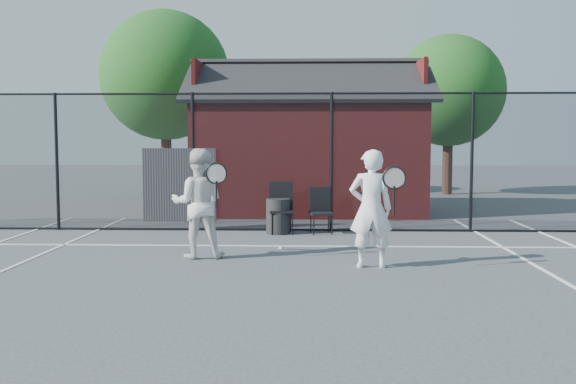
{
  "coord_description": "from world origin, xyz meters",
  "views": [
    {
      "loc": [
        0.54,
        -8.84,
        2.0
      ],
      "look_at": [
        0.17,
        2.01,
        1.1
      ],
      "focal_mm": 40.0,
      "sensor_mm": 36.0,
      "label": 1
    }
  ],
  "objects_px": {
    "player_back": "(198,203)",
    "player_front": "(371,208)",
    "chair_right": "(282,209)",
    "waste_bin": "(278,216)",
    "chair_left": "(321,211)",
    "clubhouse": "(309,153)"
  },
  "relations": [
    {
      "from": "clubhouse",
      "to": "waste_bin",
      "type": "xyz_separation_m",
      "value": [
        -0.63,
        -4.4,
        -1.24
      ]
    },
    {
      "from": "player_front",
      "to": "chair_left",
      "type": "xyz_separation_m",
      "value": [
        -0.71,
        3.52,
        -0.45
      ]
    },
    {
      "from": "waste_bin",
      "to": "player_back",
      "type": "bearing_deg",
      "value": -113.36
    },
    {
      "from": "chair_right",
      "to": "waste_bin",
      "type": "height_order",
      "value": "chair_right"
    },
    {
      "from": "player_back",
      "to": "player_front",
      "type": "bearing_deg",
      "value": -14.33
    },
    {
      "from": "chair_left",
      "to": "waste_bin",
      "type": "relative_size",
      "value": 1.29
    },
    {
      "from": "player_back",
      "to": "chair_left",
      "type": "height_order",
      "value": "player_back"
    },
    {
      "from": "clubhouse",
      "to": "chair_right",
      "type": "distance_m",
      "value": 4.56
    },
    {
      "from": "player_back",
      "to": "clubhouse",
      "type": "bearing_deg",
      "value": 75.66
    },
    {
      "from": "chair_left",
      "to": "chair_right",
      "type": "bearing_deg",
      "value": 170.78
    },
    {
      "from": "clubhouse",
      "to": "chair_left",
      "type": "relative_size",
      "value": 6.82
    },
    {
      "from": "clubhouse",
      "to": "chair_left",
      "type": "height_order",
      "value": "clubhouse"
    },
    {
      "from": "clubhouse",
      "to": "player_front",
      "type": "distance_m",
      "value": 8.01
    },
    {
      "from": "player_back",
      "to": "waste_bin",
      "type": "height_order",
      "value": "player_back"
    },
    {
      "from": "clubhouse",
      "to": "chair_right",
      "type": "height_order",
      "value": "clubhouse"
    },
    {
      "from": "waste_bin",
      "to": "clubhouse",
      "type": "bearing_deg",
      "value": 81.82
    },
    {
      "from": "clubhouse",
      "to": "waste_bin",
      "type": "bearing_deg",
      "value": -98.18
    },
    {
      "from": "player_front",
      "to": "player_back",
      "type": "height_order",
      "value": "same"
    },
    {
      "from": "chair_left",
      "to": "chair_right",
      "type": "xyz_separation_m",
      "value": [
        -0.84,
        0.0,
        0.06
      ]
    },
    {
      "from": "clubhouse",
      "to": "player_back",
      "type": "distance_m",
      "value": 7.46
    },
    {
      "from": "clubhouse",
      "to": "chair_left",
      "type": "distance_m",
      "value": 4.55
    },
    {
      "from": "chair_left",
      "to": "clubhouse",
      "type": "bearing_deg",
      "value": 84.41
    }
  ]
}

